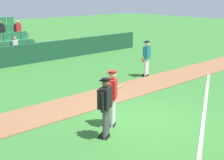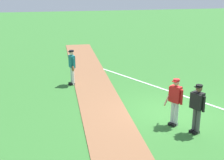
{
  "view_description": "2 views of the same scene",
  "coord_description": "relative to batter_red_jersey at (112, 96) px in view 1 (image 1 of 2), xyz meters",
  "views": [
    {
      "loc": [
        -7.25,
        -6.53,
        4.0
      ],
      "look_at": [
        0.28,
        1.75,
        0.93
      ],
      "focal_mm": 51.23,
      "sensor_mm": 36.0,
      "label": 1
    },
    {
      "loc": [
        -11.22,
        4.42,
        5.21
      ],
      "look_at": [
        1.0,
        2.21,
        1.2
      ],
      "focal_mm": 51.75,
      "sensor_mm": 36.0,
      "label": 2
    }
  ],
  "objects": [
    {
      "name": "ground_plane",
      "position": [
        1.04,
        -0.28,
        -0.97
      ],
      "size": [
        80.0,
        80.0,
        0.0
      ],
      "primitive_type": "plane",
      "color": "#33702D"
    },
    {
      "name": "infield_dirt_path",
      "position": [
        1.04,
        2.34,
        -0.95
      ],
      "size": [
        28.0,
        1.87,
        0.03
      ],
      "primitive_type": "cube",
      "color": "brown",
      "rests_on": "ground"
    },
    {
      "name": "foul_line_chalk",
      "position": [
        4.04,
        -0.78,
        -0.96
      ],
      "size": [
        10.46,
        6.06,
        0.01
      ],
      "primitive_type": "cube",
      "rotation": [
        0.0,
        0.0,
        0.52
      ],
      "color": "white",
      "rests_on": "ground"
    },
    {
      "name": "dugout_fence",
      "position": [
        1.04,
        9.89,
        -0.39
      ],
      "size": [
        20.0,
        0.16,
        1.16
      ],
      "primitive_type": "cube",
      "color": "#19472D",
      "rests_on": "ground"
    },
    {
      "name": "batter_red_jersey",
      "position": [
        0.0,
        0.0,
        0.0
      ],
      "size": [
        0.73,
        0.7,
        1.76
      ],
      "color": "silver",
      "rests_on": "ground"
    },
    {
      "name": "umpire_home_plate",
      "position": [
        -0.74,
        -0.51,
        0.03
      ],
      "size": [
        0.54,
        0.44,
        1.76
      ],
      "color": "#4C4C4C",
      "rests_on": "ground"
    },
    {
      "name": "runner_teal_jersey",
      "position": [
        5.29,
        3.35,
        -0.01
      ],
      "size": [
        0.67,
        0.38,
        1.76
      ],
      "color": "white",
      "rests_on": "ground"
    }
  ]
}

